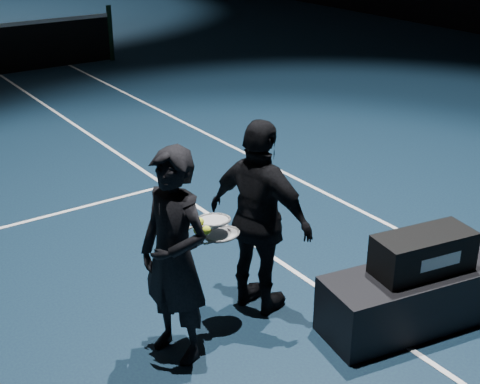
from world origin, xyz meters
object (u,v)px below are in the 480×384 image
at_px(player_bench, 418,296).
at_px(tennis_balls, 201,228).
at_px(player_b, 260,219).
at_px(racket_bag, 423,253).
at_px(racket_upper, 213,220).
at_px(player_a, 175,257).
at_px(racket_lower, 222,234).

distance_m(player_bench, tennis_balls, 1.81).
distance_m(player_b, tennis_balls, 0.61).
height_order(racket_bag, racket_upper, racket_upper).
distance_m(player_a, racket_lower, 0.45).
relative_size(player_bench, racket_lower, 2.29).
bearing_deg(racket_lower, racket_upper, 141.34).
height_order(player_a, racket_lower, player_a).
distance_m(player_bench, racket_lower, 1.62).
bearing_deg(tennis_balls, racket_lower, 8.27).
relative_size(racket_bag, player_a, 0.49).
bearing_deg(racket_upper, racket_bag, -45.94).
distance_m(player_bench, racket_upper, 1.72).
height_order(racket_lower, racket_upper, racket_upper).
xyz_separation_m(player_b, tennis_balls, (-0.59, -0.10, 0.14)).
distance_m(racket_upper, tennis_balls, 0.15).
xyz_separation_m(player_bench, player_b, (-0.88, 0.88, 0.56)).
height_order(racket_bag, player_b, player_b).
bearing_deg(player_bench, player_a, 167.15).
xyz_separation_m(player_bench, tennis_balls, (-1.47, 0.78, 0.70)).
height_order(player_bench, player_a, player_a).
xyz_separation_m(player_bench, racket_upper, (-1.33, 0.84, 0.70)).
height_order(racket_upper, tennis_balls, tennis_balls).
relative_size(player_b, racket_lower, 2.34).
height_order(player_bench, racket_bag, racket_bag).
distance_m(racket_lower, tennis_balls, 0.23).
xyz_separation_m(player_bench, racket_bag, (0.00, 0.00, 0.39)).
bearing_deg(tennis_balls, player_b, 9.25).
height_order(player_bench, racket_upper, racket_upper).
relative_size(player_a, racket_upper, 2.34).
relative_size(racket_bag, player_b, 0.49).
bearing_deg(tennis_balls, player_bench, -27.97).
xyz_separation_m(racket_lower, tennis_balls, (-0.19, -0.03, 0.12)).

